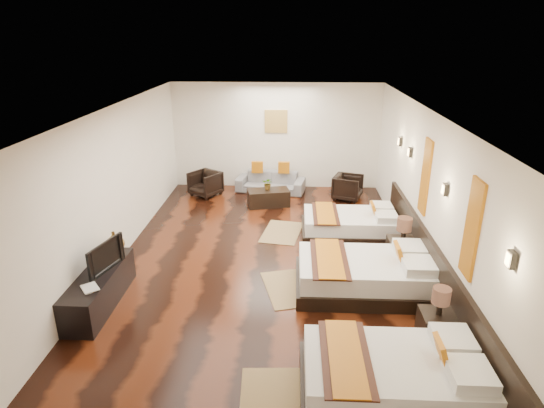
# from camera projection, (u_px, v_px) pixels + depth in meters

# --- Properties ---
(floor) EXTENTS (5.50, 9.50, 0.01)m
(floor) POSITION_uv_depth(u_px,v_px,m) (265.00, 270.00, 8.22)
(floor) COLOR black
(floor) RESTS_ON ground
(ceiling) EXTENTS (5.50, 9.50, 0.01)m
(ceiling) POSITION_uv_depth(u_px,v_px,m) (264.00, 114.00, 7.23)
(ceiling) COLOR white
(ceiling) RESTS_ON floor
(back_wall) EXTENTS (5.50, 0.01, 2.80)m
(back_wall) POSITION_uv_depth(u_px,v_px,m) (276.00, 136.00, 12.16)
(back_wall) COLOR silver
(back_wall) RESTS_ON floor
(left_wall) EXTENTS (0.01, 9.50, 2.80)m
(left_wall) POSITION_uv_depth(u_px,v_px,m) (105.00, 194.00, 7.85)
(left_wall) COLOR silver
(left_wall) RESTS_ON floor
(right_wall) EXTENTS (0.01, 9.50, 2.80)m
(right_wall) POSITION_uv_depth(u_px,v_px,m) (429.00, 199.00, 7.60)
(right_wall) COLOR silver
(right_wall) RESTS_ON floor
(headboard_panel) EXTENTS (0.08, 6.60, 0.90)m
(headboard_panel) POSITION_uv_depth(u_px,v_px,m) (433.00, 273.00, 7.19)
(headboard_panel) COLOR black
(headboard_panel) RESTS_ON floor
(bed_near) EXTENTS (2.14, 1.34, 0.81)m
(bed_near) POSITION_uv_depth(u_px,v_px,m) (395.00, 377.00, 5.28)
(bed_near) COLOR black
(bed_near) RESTS_ON floor
(bed_mid) EXTENTS (2.23, 1.40, 0.85)m
(bed_mid) POSITION_uv_depth(u_px,v_px,m) (366.00, 274.00, 7.48)
(bed_mid) COLOR black
(bed_mid) RESTS_ON floor
(bed_far) EXTENTS (1.97, 1.24, 0.75)m
(bed_far) POSITION_uv_depth(u_px,v_px,m) (351.00, 225.00, 9.49)
(bed_far) COLOR black
(bed_far) RESTS_ON floor
(nightstand_a) EXTENTS (0.45, 0.45, 0.89)m
(nightstand_a) POSITION_uv_depth(u_px,v_px,m) (437.00, 326.00, 6.15)
(nightstand_a) COLOR black
(nightstand_a) RESTS_ON floor
(nightstand_b) EXTENTS (0.49, 0.49, 0.97)m
(nightstand_b) POSITION_uv_depth(u_px,v_px,m) (402.00, 250.00, 8.19)
(nightstand_b) COLOR black
(nightstand_b) RESTS_ON floor
(jute_mat_near) EXTENTS (0.82, 1.24, 0.01)m
(jute_mat_near) POSITION_uv_depth(u_px,v_px,m) (273.00, 404.00, 5.25)
(jute_mat_near) COLOR olive
(jute_mat_near) RESTS_ON floor
(jute_mat_mid) EXTENTS (1.03, 1.35, 0.01)m
(jute_mat_mid) POSITION_uv_depth(u_px,v_px,m) (289.00, 288.00, 7.62)
(jute_mat_mid) COLOR olive
(jute_mat_mid) RESTS_ON floor
(jute_mat_far) EXTENTS (0.94, 1.31, 0.01)m
(jute_mat_far) POSITION_uv_depth(u_px,v_px,m) (282.00, 232.00, 9.74)
(jute_mat_far) COLOR olive
(jute_mat_far) RESTS_ON floor
(tv_console) EXTENTS (0.50, 1.80, 0.55)m
(tv_console) POSITION_uv_depth(u_px,v_px,m) (100.00, 289.00, 7.09)
(tv_console) COLOR black
(tv_console) RESTS_ON floor
(tv) EXTENTS (0.32, 0.83, 0.48)m
(tv) POSITION_uv_depth(u_px,v_px,m) (102.00, 256.00, 7.03)
(tv) COLOR black
(tv) RESTS_ON tv_console
(book) EXTENTS (0.34, 0.35, 0.03)m
(book) POSITION_uv_depth(u_px,v_px,m) (82.00, 290.00, 6.51)
(book) COLOR black
(book) RESTS_ON tv_console
(figurine) EXTENTS (0.42, 0.42, 0.35)m
(figurine) POSITION_uv_depth(u_px,v_px,m) (114.00, 242.00, 7.64)
(figurine) COLOR brown
(figurine) RESTS_ON tv_console
(sofa) EXTENTS (1.88, 1.01, 0.52)m
(sofa) POSITION_uv_depth(u_px,v_px,m) (271.00, 182.00, 12.15)
(sofa) COLOR slate
(sofa) RESTS_ON floor
(armchair_left) EXTENTS (0.96, 0.96, 0.64)m
(armchair_left) POSITION_uv_depth(u_px,v_px,m) (205.00, 184.00, 11.85)
(armchair_left) COLOR black
(armchair_left) RESTS_ON floor
(armchair_right) EXTENTS (0.87, 0.86, 0.63)m
(armchair_right) POSITION_uv_depth(u_px,v_px,m) (348.00, 187.00, 11.57)
(armchair_right) COLOR black
(armchair_right) RESTS_ON floor
(coffee_table) EXTENTS (1.09, 0.71, 0.40)m
(coffee_table) POSITION_uv_depth(u_px,v_px,m) (268.00, 198.00, 11.19)
(coffee_table) COLOR black
(coffee_table) RESTS_ON floor
(table_plant) EXTENTS (0.31, 0.29, 0.30)m
(table_plant) POSITION_uv_depth(u_px,v_px,m) (268.00, 184.00, 11.12)
(table_plant) COLOR #2C6220
(table_plant) RESTS_ON coffee_table
(orange_panel_a) EXTENTS (0.04, 0.40, 1.30)m
(orange_panel_a) POSITION_uv_depth(u_px,v_px,m) (472.00, 229.00, 5.72)
(orange_panel_a) COLOR #D86014
(orange_panel_a) RESTS_ON right_wall
(orange_panel_b) EXTENTS (0.04, 0.40, 1.30)m
(orange_panel_b) POSITION_uv_depth(u_px,v_px,m) (425.00, 177.00, 7.78)
(orange_panel_b) COLOR #D86014
(orange_panel_b) RESTS_ON right_wall
(sconce_near) EXTENTS (0.07, 0.12, 0.18)m
(sconce_near) POSITION_uv_depth(u_px,v_px,m) (511.00, 260.00, 4.64)
(sconce_near) COLOR black
(sconce_near) RESTS_ON right_wall
(sconce_mid) EXTENTS (0.07, 0.12, 0.18)m
(sconce_mid) POSITION_uv_depth(u_px,v_px,m) (445.00, 189.00, 6.70)
(sconce_mid) COLOR black
(sconce_mid) RESTS_ON right_wall
(sconce_far) EXTENTS (0.07, 0.12, 0.18)m
(sconce_far) POSITION_uv_depth(u_px,v_px,m) (410.00, 152.00, 8.75)
(sconce_far) COLOR black
(sconce_far) RESTS_ON right_wall
(sconce_lounge) EXTENTS (0.07, 0.12, 0.18)m
(sconce_lounge) POSITION_uv_depth(u_px,v_px,m) (400.00, 142.00, 9.59)
(sconce_lounge) COLOR black
(sconce_lounge) RESTS_ON right_wall
(gold_artwork) EXTENTS (0.60, 0.04, 0.60)m
(gold_artwork) POSITION_uv_depth(u_px,v_px,m) (276.00, 121.00, 12.00)
(gold_artwork) COLOR #AD873F
(gold_artwork) RESTS_ON back_wall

